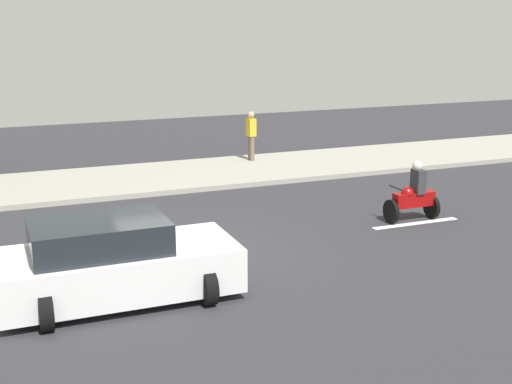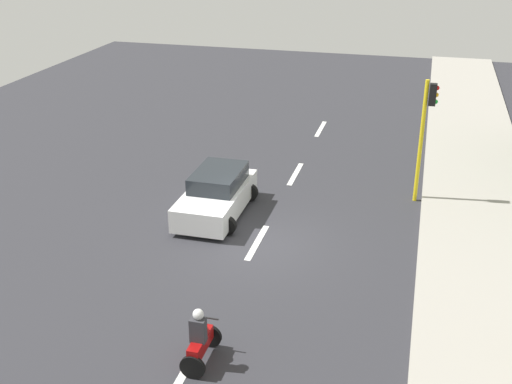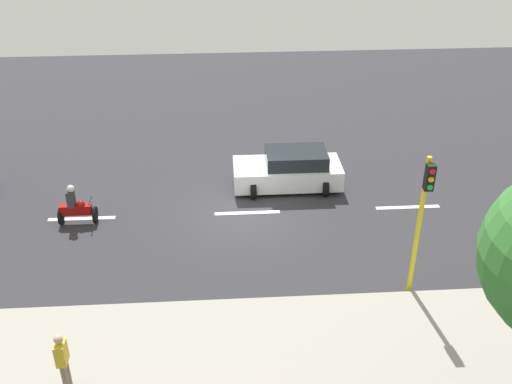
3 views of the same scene
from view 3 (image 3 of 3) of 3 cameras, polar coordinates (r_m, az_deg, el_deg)
ground_plane at (r=22.16m, az=-0.83°, el=-2.10°), size 40.00×60.00×0.10m
sidewalk at (r=16.56m, az=0.51°, el=-14.59°), size 4.00×60.00×0.15m
lane_stripe_north at (r=22.69m, az=-16.16°, el=-2.43°), size 0.20×2.40×0.01m
lane_stripe_mid at (r=22.13m, az=-0.83°, el=-1.98°), size 0.20×2.40×0.01m
lane_stripe_south at (r=23.17m, az=14.16°, el=-1.40°), size 0.20×2.40×0.01m
car_white at (r=23.59m, az=3.16°, el=2.09°), size 2.27×4.19×1.52m
motorcycle at (r=22.17m, az=-16.68°, el=-1.39°), size 0.60×1.30×1.53m
pedestrian_near_signal at (r=15.57m, az=-17.80°, el=-14.93°), size 0.40×0.24×1.69m
traffic_light_corner at (r=17.37m, az=15.49°, el=-1.56°), size 0.49×0.24×4.50m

